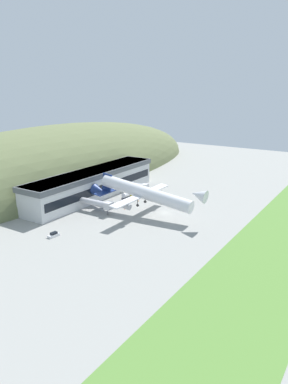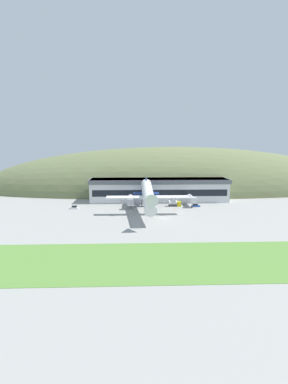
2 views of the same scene
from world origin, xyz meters
The scene contains 12 objects.
ground_plane centered at (0.00, 0.00, 0.00)m, with size 354.86×354.86×0.00m, color gray.
grass_strip_foreground centered at (0.00, -47.87, 0.04)m, with size 319.37×29.88×0.08m, color #568438.
hill_backdrop centered at (14.47, 78.85, 0.00)m, with size 265.92×71.72×60.22m, color #667047.
terminal_building centered at (1.34, 39.50, 7.26)m, with size 78.05×15.28×12.79m.
jetway_0 centered at (-14.83, 23.59, 3.99)m, with size 3.38×15.97×5.43m.
jetway_1 centered at (17.18, 25.27, 3.99)m, with size 3.38×12.80×5.43m.
cargo_airplane centered at (-6.61, 6.40, 9.15)m, with size 38.15×53.48×11.51m.
service_car_0 centered at (-43.02, 20.40, 0.67)m, with size 4.40×2.02×1.62m.
service_car_1 centered at (19.02, 23.18, 0.62)m, with size 4.42×2.19×1.50m.
fuel_truck centered at (8.23, 24.90, 1.50)m, with size 6.59×2.52×3.20m.
traffic_cone_0 centered at (-5.43, 16.83, 0.28)m, with size 0.52×0.52×0.58m.
traffic_cone_1 centered at (7.40, 18.10, 0.28)m, with size 0.52×0.52×0.58m.
Camera 2 is at (-13.34, -127.55, 32.83)m, focal length 28.00 mm.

